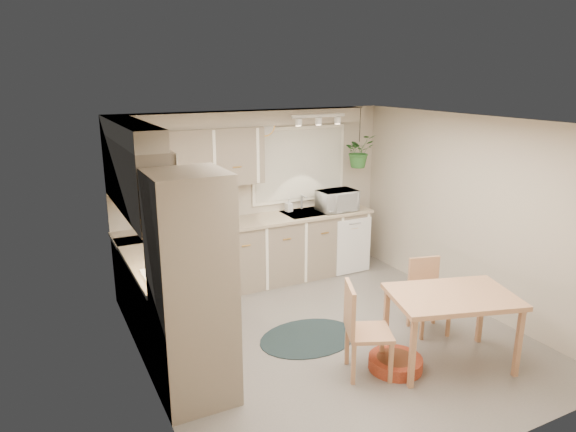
# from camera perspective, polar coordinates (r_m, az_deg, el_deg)

# --- Properties ---
(floor) EXTENTS (4.20, 4.20, 0.00)m
(floor) POSITION_cam_1_polar(r_m,az_deg,el_deg) (5.97, 4.82, -13.24)
(floor) COLOR slate
(floor) RESTS_ON ground
(ceiling) EXTENTS (4.20, 4.20, 0.00)m
(ceiling) POSITION_cam_1_polar(r_m,az_deg,el_deg) (5.26, 5.42, 10.37)
(ceiling) COLOR white
(ceiling) RESTS_ON wall_back
(wall_back) EXTENTS (4.00, 0.04, 2.40)m
(wall_back) POSITION_cam_1_polar(r_m,az_deg,el_deg) (7.29, -3.68, 2.27)
(wall_back) COLOR #B5AA96
(wall_back) RESTS_ON floor
(wall_front) EXTENTS (4.00, 0.04, 2.40)m
(wall_front) POSITION_cam_1_polar(r_m,az_deg,el_deg) (4.00, 21.50, -10.20)
(wall_front) COLOR #B5AA96
(wall_front) RESTS_ON floor
(wall_left) EXTENTS (0.04, 4.20, 2.40)m
(wall_left) POSITION_cam_1_polar(r_m,az_deg,el_deg) (4.79, -15.73, -5.43)
(wall_left) COLOR #B5AA96
(wall_left) RESTS_ON floor
(wall_right) EXTENTS (0.04, 4.20, 2.40)m
(wall_right) POSITION_cam_1_polar(r_m,az_deg,el_deg) (6.74, 19.67, 0.28)
(wall_right) COLOR #B5AA96
(wall_right) RESTS_ON floor
(base_cab_left) EXTENTS (0.60, 1.85, 0.90)m
(base_cab_left) POSITION_cam_1_polar(r_m,az_deg,el_deg) (5.92, -14.09, -9.05)
(base_cab_left) COLOR gray
(base_cab_left) RESTS_ON floor
(base_cab_back) EXTENTS (3.60, 0.60, 0.90)m
(base_cab_back) POSITION_cam_1_polar(r_m,az_deg,el_deg) (7.16, -4.09, -4.25)
(base_cab_back) COLOR gray
(base_cab_back) RESTS_ON floor
(counter_left) EXTENTS (0.64, 1.89, 0.04)m
(counter_left) POSITION_cam_1_polar(r_m,az_deg,el_deg) (5.75, -14.30, -4.77)
(counter_left) COLOR tan
(counter_left) RESTS_ON base_cab_left
(counter_back) EXTENTS (3.64, 0.64, 0.04)m
(counter_back) POSITION_cam_1_polar(r_m,az_deg,el_deg) (7.01, -4.13, -0.65)
(counter_back) COLOR tan
(counter_back) RESTS_ON base_cab_back
(oven_stack) EXTENTS (0.65, 0.65, 2.10)m
(oven_stack) POSITION_cam_1_polar(r_m,az_deg,el_deg) (4.57, -10.60, -8.14)
(oven_stack) COLOR gray
(oven_stack) RESTS_ON floor
(wall_oven_face) EXTENTS (0.02, 0.56, 0.58)m
(wall_oven_face) POSITION_cam_1_polar(r_m,az_deg,el_deg) (4.66, -6.80, -7.50)
(wall_oven_face) COLOR white
(wall_oven_face) RESTS_ON oven_stack
(upper_cab_left) EXTENTS (0.35, 2.00, 0.75)m
(upper_cab_left) POSITION_cam_1_polar(r_m,az_deg,el_deg) (5.60, -16.55, 4.17)
(upper_cab_left) COLOR gray
(upper_cab_left) RESTS_ON wall_left
(upper_cab_back) EXTENTS (2.00, 0.35, 0.75)m
(upper_cab_back) POSITION_cam_1_polar(r_m,az_deg,el_deg) (6.68, -11.11, 6.25)
(upper_cab_back) COLOR gray
(upper_cab_back) RESTS_ON wall_back
(soffit_left) EXTENTS (0.30, 2.00, 0.20)m
(soffit_left) POSITION_cam_1_polar(r_m,az_deg,el_deg) (5.53, -17.18, 8.97)
(soffit_left) COLOR #B5AA96
(soffit_left) RESTS_ON wall_left
(soffit_back) EXTENTS (3.60, 0.30, 0.20)m
(soffit_back) POSITION_cam_1_polar(r_m,az_deg,el_deg) (6.91, -4.89, 10.75)
(soffit_back) COLOR #B5AA96
(soffit_back) RESTS_ON wall_back
(cooktop) EXTENTS (0.52, 0.58, 0.02)m
(cooktop) POSITION_cam_1_polar(r_m,az_deg,el_deg) (5.22, -12.75, -6.48)
(cooktop) COLOR white
(cooktop) RESTS_ON counter_left
(range_hood) EXTENTS (0.40, 0.60, 0.14)m
(range_hood) POSITION_cam_1_polar(r_m,az_deg,el_deg) (5.06, -13.28, -1.73)
(range_hood) COLOR white
(range_hood) RESTS_ON upper_cab_left
(window_blinds) EXTENTS (1.40, 0.02, 1.00)m
(window_blinds) POSITION_cam_1_polar(r_m,az_deg,el_deg) (7.48, 1.30, 5.76)
(window_blinds) COLOR white
(window_blinds) RESTS_ON wall_back
(window_frame) EXTENTS (1.50, 0.02, 1.10)m
(window_frame) POSITION_cam_1_polar(r_m,az_deg,el_deg) (7.49, 1.26, 5.77)
(window_frame) COLOR white
(window_frame) RESTS_ON wall_back
(sink) EXTENTS (0.70, 0.48, 0.10)m
(sink) POSITION_cam_1_polar(r_m,az_deg,el_deg) (7.41, 2.26, 0.10)
(sink) COLOR #AEB2B6
(sink) RESTS_ON counter_back
(dishwasher_front) EXTENTS (0.58, 0.02, 0.83)m
(dishwasher_front) POSITION_cam_1_polar(r_m,az_deg,el_deg) (7.60, 7.33, -3.36)
(dishwasher_front) COLOR white
(dishwasher_front) RESTS_ON base_cab_back
(track_light_bar) EXTENTS (0.80, 0.04, 0.04)m
(track_light_bar) POSITION_cam_1_polar(r_m,az_deg,el_deg) (6.94, 3.41, 11.06)
(track_light_bar) COLOR white
(track_light_bar) RESTS_ON ceiling
(wall_clock) EXTENTS (0.30, 0.03, 0.30)m
(wall_clock) POSITION_cam_1_polar(r_m,az_deg,el_deg) (7.16, -2.61, 10.00)
(wall_clock) COLOR #EEB454
(wall_clock) RESTS_ON wall_back
(dining_table) EXTENTS (1.39, 1.12, 0.76)m
(dining_table) POSITION_cam_1_polar(r_m,az_deg,el_deg) (5.55, 17.51, -11.87)
(dining_table) COLOR tan
(dining_table) RESTS_ON floor
(chair_left) EXTENTS (0.58, 0.58, 0.94)m
(chair_left) POSITION_cam_1_polar(r_m,az_deg,el_deg) (5.15, 9.02, -12.40)
(chair_left) COLOR tan
(chair_left) RESTS_ON floor
(chair_back) EXTENTS (0.48, 0.48, 0.84)m
(chair_back) POSITION_cam_1_polar(r_m,az_deg,el_deg) (6.10, 15.48, -8.70)
(chair_back) COLOR tan
(chair_back) RESTS_ON floor
(braided_rug) EXTENTS (1.16, 0.88, 0.01)m
(braided_rug) POSITION_cam_1_polar(r_m,az_deg,el_deg) (5.93, 2.28, -13.36)
(braided_rug) COLOR black
(braided_rug) RESTS_ON floor
(pet_bed) EXTENTS (0.70, 0.70, 0.12)m
(pet_bed) POSITION_cam_1_polar(r_m,az_deg,el_deg) (5.47, 11.83, -15.68)
(pet_bed) COLOR #B93F25
(pet_bed) RESTS_ON floor
(microwave) EXTENTS (0.55, 0.31, 0.37)m
(microwave) POSITION_cam_1_polar(r_m,az_deg,el_deg) (7.48, 5.48, 1.97)
(microwave) COLOR white
(microwave) RESTS_ON counter_back
(soap_bottle) EXTENTS (0.12, 0.21, 0.09)m
(soap_bottle) POSITION_cam_1_polar(r_m,az_deg,el_deg) (7.40, 0.09, 0.79)
(soap_bottle) COLOR white
(soap_bottle) RESTS_ON counter_back
(hanging_plant) EXTENTS (0.46, 0.50, 0.37)m
(hanging_plant) POSITION_cam_1_polar(r_m,az_deg,el_deg) (7.56, 7.89, 6.76)
(hanging_plant) COLOR #295F26
(hanging_plant) RESTS_ON ceiling
(coffee_maker) EXTENTS (0.21, 0.24, 0.29)m
(coffee_maker) POSITION_cam_1_polar(r_m,az_deg,el_deg) (6.68, -11.74, -0.28)
(coffee_maker) COLOR black
(coffee_maker) RESTS_ON counter_back
(toaster) EXTENTS (0.30, 0.20, 0.17)m
(toaster) POSITION_cam_1_polar(r_m,az_deg,el_deg) (6.88, -7.12, -0.14)
(toaster) COLOR #AEB2B6
(toaster) RESTS_ON counter_back
(knife_block) EXTENTS (0.11, 0.11, 0.23)m
(knife_block) POSITION_cam_1_polar(r_m,az_deg,el_deg) (6.93, -6.38, 0.26)
(knife_block) COLOR tan
(knife_block) RESTS_ON counter_back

